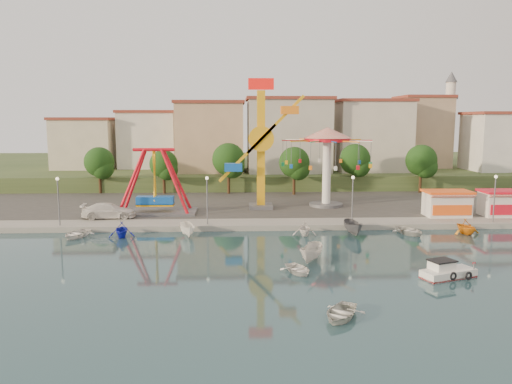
{
  "coord_description": "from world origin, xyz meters",
  "views": [
    {
      "loc": [
        -4.8,
        -40.85,
        11.99
      ],
      "look_at": [
        -2.62,
        14.0,
        4.0
      ],
      "focal_mm": 35.0,
      "sensor_mm": 36.0,
      "label": 1
    }
  ],
  "objects_px": {
    "cabin_motorboat": "(447,272)",
    "skiff": "(312,253)",
    "van": "(109,211)",
    "rowboat_a": "(298,269)",
    "pirate_ship_ride": "(155,183)",
    "wave_swinger": "(327,149)",
    "kamikaze_tower": "(264,148)"
  },
  "relations": [
    {
      "from": "cabin_motorboat",
      "to": "van",
      "type": "xyz_separation_m",
      "value": [
        -30.94,
        21.47,
        1.08
      ]
    },
    {
      "from": "rowboat_a",
      "to": "skiff",
      "type": "height_order",
      "value": "skiff"
    },
    {
      "from": "cabin_motorboat",
      "to": "van",
      "type": "height_order",
      "value": "van"
    },
    {
      "from": "pirate_ship_ride",
      "to": "rowboat_a",
      "type": "xyz_separation_m",
      "value": [
        14.77,
        -22.8,
        -4.07
      ]
    },
    {
      "from": "skiff",
      "to": "van",
      "type": "height_order",
      "value": "van"
    },
    {
      "from": "rowboat_a",
      "to": "van",
      "type": "distance_m",
      "value": 28.04
    },
    {
      "from": "pirate_ship_ride",
      "to": "wave_swinger",
      "type": "distance_m",
      "value": 22.55
    },
    {
      "from": "pirate_ship_ride",
      "to": "van",
      "type": "distance_m",
      "value": 6.42
    },
    {
      "from": "pirate_ship_ride",
      "to": "van",
      "type": "relative_size",
      "value": 1.65
    },
    {
      "from": "wave_swinger",
      "to": "pirate_ship_ride",
      "type": "bearing_deg",
      "value": -168.95
    },
    {
      "from": "kamikaze_tower",
      "to": "rowboat_a",
      "type": "xyz_separation_m",
      "value": [
        1.31,
        -25.5,
        -8.14
      ]
    },
    {
      "from": "cabin_motorboat",
      "to": "van",
      "type": "distance_m",
      "value": 37.67
    },
    {
      "from": "wave_swinger",
      "to": "rowboat_a",
      "type": "distance_m",
      "value": 29.05
    },
    {
      "from": "cabin_motorboat",
      "to": "rowboat_a",
      "type": "height_order",
      "value": "cabin_motorboat"
    },
    {
      "from": "cabin_motorboat",
      "to": "skiff",
      "type": "bearing_deg",
      "value": 134.2
    },
    {
      "from": "kamikaze_tower",
      "to": "cabin_motorboat",
      "type": "xyz_separation_m",
      "value": [
        12.55,
        -27.06,
        -8.06
      ]
    },
    {
      "from": "wave_swinger",
      "to": "kamikaze_tower",
      "type": "bearing_deg",
      "value": -169.41
    },
    {
      "from": "wave_swinger",
      "to": "van",
      "type": "relative_size",
      "value": 1.92
    },
    {
      "from": "pirate_ship_ride",
      "to": "van",
      "type": "xyz_separation_m",
      "value": [
        -4.93,
        -2.89,
        -2.92
      ]
    },
    {
      "from": "pirate_ship_ride",
      "to": "rowboat_a",
      "type": "height_order",
      "value": "pirate_ship_ride"
    },
    {
      "from": "kamikaze_tower",
      "to": "van",
      "type": "distance_m",
      "value": 20.45
    },
    {
      "from": "kamikaze_tower",
      "to": "wave_swinger",
      "type": "distance_m",
      "value": 8.51
    },
    {
      "from": "wave_swinger",
      "to": "van",
      "type": "bearing_deg",
      "value": -165.03
    },
    {
      "from": "pirate_ship_ride",
      "to": "van",
      "type": "bearing_deg",
      "value": -149.6
    },
    {
      "from": "kamikaze_tower",
      "to": "cabin_motorboat",
      "type": "distance_m",
      "value": 30.89
    },
    {
      "from": "van",
      "to": "wave_swinger",
      "type": "bearing_deg",
      "value": -80.3
    },
    {
      "from": "skiff",
      "to": "wave_swinger",
      "type": "bearing_deg",
      "value": 101.5
    },
    {
      "from": "rowboat_a",
      "to": "kamikaze_tower",
      "type": "bearing_deg",
      "value": 71.89
    },
    {
      "from": "pirate_ship_ride",
      "to": "van",
      "type": "height_order",
      "value": "pirate_ship_ride"
    },
    {
      "from": "cabin_motorboat",
      "to": "rowboat_a",
      "type": "relative_size",
      "value": 1.47
    },
    {
      "from": "kamikaze_tower",
      "to": "wave_swinger",
      "type": "relative_size",
      "value": 1.42
    },
    {
      "from": "rowboat_a",
      "to": "van",
      "type": "relative_size",
      "value": 0.51
    }
  ]
}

